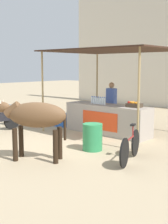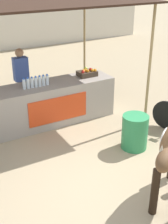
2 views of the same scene
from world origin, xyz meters
TOP-DOWN VIEW (x-y plane):
  - ground_plane at (0.00, 0.00)m, footprint 60.00×60.00m
  - stall_counter at (0.00, 2.20)m, footprint 3.00×0.82m
  - stall_awning at (0.00, 2.50)m, footprint 4.20×3.20m
  - water_bottle_row at (-0.35, 2.15)m, footprint 0.61×0.07m
  - fruit_crate at (1.00, 2.25)m, footprint 0.44×0.32m
  - vendor_behind_counter at (-0.41, 2.95)m, footprint 0.34×0.22m
  - water_barrel at (0.98, 0.30)m, footprint 0.52×0.52m

SIDE VIEW (x-z plane):
  - ground_plane at x=0.00m, z-range 0.00..0.00m
  - water_barrel at x=0.98m, z-range 0.00..0.71m
  - stall_counter at x=0.00m, z-range 0.00..0.96m
  - vendor_behind_counter at x=-0.41m, z-range 0.02..1.67m
  - fruit_crate at x=1.00m, z-range 0.94..1.13m
  - water_bottle_row at x=-0.35m, z-range 0.95..1.20m
  - stall_awning at x=0.00m, z-range 1.26..3.99m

